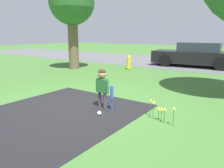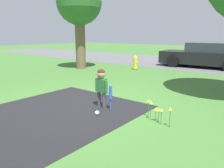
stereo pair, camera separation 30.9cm
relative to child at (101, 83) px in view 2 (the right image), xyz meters
name	(u,v)px [view 2 (the right image)]	position (x,y,z in m)	size (l,w,h in m)	color
ground_plane	(85,104)	(-0.46, -0.10, -0.60)	(60.00, 60.00, 0.00)	#3D6B2D
street_strip	(203,64)	(-0.46, 9.33, -0.60)	(40.00, 6.00, 0.01)	#59595B
child	(101,83)	(0.00, 0.00, 0.00)	(0.38, 0.20, 0.93)	#4C4751
baseball_bat	(110,94)	(0.28, 0.00, -0.22)	(0.08, 0.08, 0.59)	blue
sports_ball	(97,113)	(0.28, -0.46, -0.55)	(0.10, 0.10, 0.10)	white
fire_hydrant	(135,63)	(-2.51, 5.35, -0.27)	(0.27, 0.24, 0.68)	yellow
parked_car	(205,56)	(-0.08, 8.24, 0.01)	(4.47, 2.13, 1.29)	black
tree_far_lawn	(79,4)	(-4.86, 3.90, 2.50)	(2.18, 2.18, 4.31)	brown
flower_bed	(157,108)	(1.46, 0.02, -0.31)	(0.64, 0.27, 0.40)	#38702D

